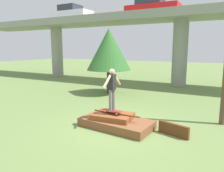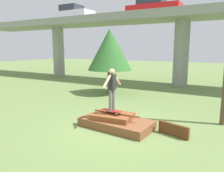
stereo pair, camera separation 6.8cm
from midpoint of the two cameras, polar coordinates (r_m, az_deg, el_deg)
ground_plane at (r=8.05m, az=0.90°, el=-10.71°), size 80.00×80.00×0.00m
scrap_pile at (r=7.99m, az=0.72°, el=-9.33°), size 2.66×1.51×0.54m
scrap_plank_loose at (r=7.51m, az=15.49°, el=-10.94°), size 1.05×0.38×0.41m
skateboard at (r=7.87m, az=-0.25°, el=-6.46°), size 0.78×0.31×0.09m
skater at (r=7.67m, az=-0.26°, el=-0.25°), size 0.25×1.01×1.49m
highway_overpass at (r=17.26m, az=17.61°, el=15.94°), size 44.00×3.83×5.50m
car_on_overpass_left at (r=18.52m, az=10.24°, el=19.62°), size 4.19×1.69×1.27m
car_on_overpass_mid at (r=22.37m, az=-10.59°, el=18.02°), size 3.89×1.77×1.37m
tree_behind_left at (r=13.58m, az=-0.97°, el=9.50°), size 2.73×2.73×4.02m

